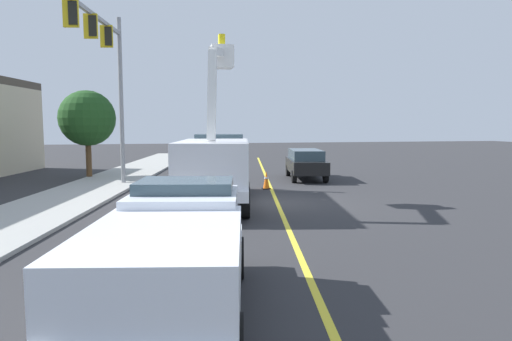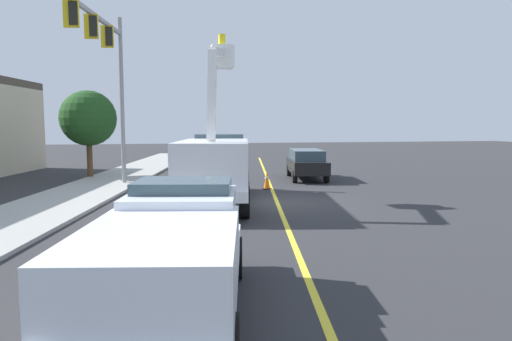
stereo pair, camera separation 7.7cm
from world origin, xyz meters
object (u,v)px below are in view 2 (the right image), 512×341
object	(u,v)px
service_pickup_truck	(172,250)
passing_minivan	(307,162)
traffic_signal_mast	(107,61)
traffic_cone_mid_front	(267,180)
utility_bucket_truck	(217,163)

from	to	relation	value
service_pickup_truck	passing_minivan	bearing A→B (deg)	-24.64
service_pickup_truck	passing_minivan	world-z (taller)	service_pickup_truck
passing_minivan	traffic_signal_mast	size ratio (longest dim) A/B	0.60
passing_minivan	traffic_signal_mast	xyz separation A→B (m)	(-2.62, 10.49, 5.05)
traffic_cone_mid_front	passing_minivan	bearing A→B (deg)	-42.46
traffic_cone_mid_front	utility_bucket_truck	bearing A→B (deg)	139.95
traffic_cone_mid_front	traffic_signal_mast	distance (m)	9.27
utility_bucket_truck	service_pickup_truck	bearing A→B (deg)	169.35
utility_bucket_truck	service_pickup_truck	world-z (taller)	utility_bucket_truck
utility_bucket_truck	service_pickup_truck	distance (m)	10.79
traffic_signal_mast	traffic_cone_mid_front	bearing A→B (deg)	-96.46
utility_bucket_truck	traffic_cone_mid_front	world-z (taller)	utility_bucket_truck
service_pickup_truck	passing_minivan	distance (m)	19.18
passing_minivan	traffic_signal_mast	distance (m)	11.94
passing_minivan	traffic_cone_mid_front	distance (m)	4.70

